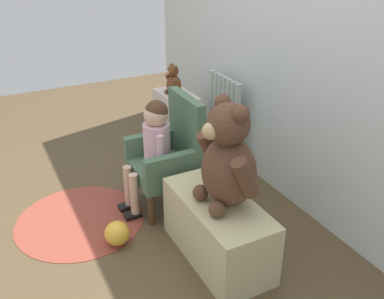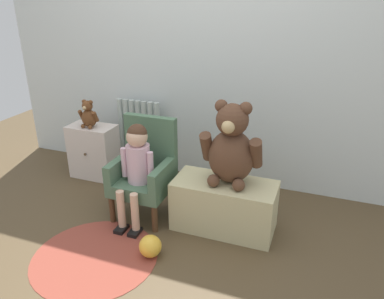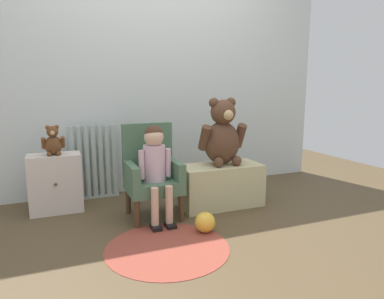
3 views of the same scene
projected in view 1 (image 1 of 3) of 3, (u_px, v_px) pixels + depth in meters
ground_plane at (117, 237)px, 2.58m from camera, size 6.00×6.00×0.00m
back_wall at (297, 17)px, 2.53m from camera, size 3.80×0.05×2.40m
radiator at (224, 120)px, 3.34m from camera, size 0.43×0.05×0.69m
small_dresser at (177, 121)px, 3.55m from camera, size 0.42×0.26×0.49m
child_armchair at (170, 155)px, 2.77m from camera, size 0.41×0.40×0.74m
child_figure at (153, 140)px, 2.66m from camera, size 0.25×0.35×0.75m
low_bench at (218, 229)px, 2.36m from camera, size 0.72×0.34×0.37m
large_teddy_bear at (228, 160)px, 2.15m from camera, size 0.42×0.30×0.58m
small_teddy_bear at (173, 81)px, 3.38m from camera, size 0.18×0.13×0.24m
floor_rug at (80, 220)px, 2.74m from camera, size 0.81×0.81×0.01m
toy_ball at (117, 233)px, 2.50m from camera, size 0.15×0.15×0.15m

